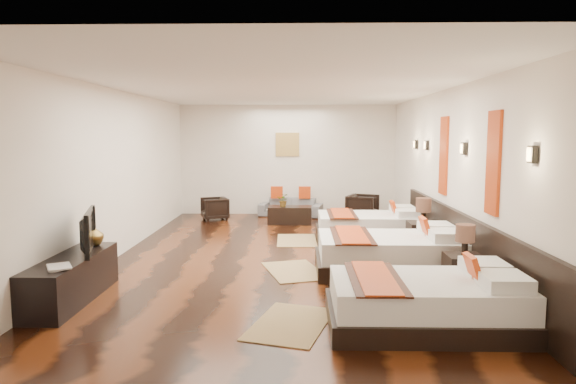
{
  "coord_description": "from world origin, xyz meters",
  "views": [
    {
      "loc": [
        0.32,
        -8.28,
        2.06
      ],
      "look_at": [
        0.12,
        0.12,
        1.1
      ],
      "focal_mm": 31.71,
      "sensor_mm": 36.0,
      "label": 1
    }
  ],
  "objects_px": {
    "bed_mid": "(392,253)",
    "bed_far": "(370,226)",
    "tv_console": "(72,279)",
    "armchair_left": "(215,209)",
    "book": "(47,269)",
    "armchair_right": "(363,208)",
    "nightstand_a": "(464,269)",
    "coffee_table": "(290,215)",
    "tv": "(82,232)",
    "bed_near": "(428,302)",
    "sofa": "(291,207)",
    "figurine": "(92,234)",
    "table_plant": "(284,200)",
    "nightstand_b": "(423,234)"
  },
  "relations": [
    {
      "from": "bed_mid",
      "to": "bed_far",
      "type": "distance_m",
      "value": 2.35
    },
    {
      "from": "tv_console",
      "to": "armchair_left",
      "type": "xyz_separation_m",
      "value": [
        0.76,
        6.03,
        -0.0
      ]
    },
    {
      "from": "tv_console",
      "to": "book",
      "type": "distance_m",
      "value": 0.66
    },
    {
      "from": "bed_mid",
      "to": "armchair_right",
      "type": "height_order",
      "value": "bed_mid"
    },
    {
      "from": "book",
      "to": "tv_console",
      "type": "bearing_deg",
      "value": 90.0
    },
    {
      "from": "bed_mid",
      "to": "bed_far",
      "type": "bearing_deg",
      "value": 90.05
    },
    {
      "from": "nightstand_a",
      "to": "coffee_table",
      "type": "bearing_deg",
      "value": 114.56
    },
    {
      "from": "tv",
      "to": "bed_near",
      "type": "bearing_deg",
      "value": -120.72
    },
    {
      "from": "armchair_right",
      "to": "tv_console",
      "type": "bearing_deg",
      "value": 165.39
    },
    {
      "from": "sofa",
      "to": "armchair_right",
      "type": "relative_size",
      "value": 2.27
    },
    {
      "from": "armchair_left",
      "to": "coffee_table",
      "type": "height_order",
      "value": "armchair_left"
    },
    {
      "from": "sofa",
      "to": "bed_far",
      "type": "bearing_deg",
      "value": -49.07
    },
    {
      "from": "bed_far",
      "to": "coffee_table",
      "type": "distance_m",
      "value": 2.4
    },
    {
      "from": "armchair_right",
      "to": "armchair_left",
      "type": "bearing_deg",
      "value": 110.87
    },
    {
      "from": "nightstand_a",
      "to": "coffee_table",
      "type": "relative_size",
      "value": 0.91
    },
    {
      "from": "armchair_left",
      "to": "tv",
      "type": "bearing_deg",
      "value": -29.09
    },
    {
      "from": "tv",
      "to": "bed_mid",
      "type": "bearing_deg",
      "value": -91.29
    },
    {
      "from": "figurine",
      "to": "coffee_table",
      "type": "xyz_separation_m",
      "value": [
        2.59,
        4.88,
        -0.5
      ]
    },
    {
      "from": "armchair_right",
      "to": "table_plant",
      "type": "xyz_separation_m",
      "value": [
        -1.88,
        -0.49,
        0.24
      ]
    },
    {
      "from": "sofa",
      "to": "coffee_table",
      "type": "bearing_deg",
      "value": -78.6
    },
    {
      "from": "book",
      "to": "coffee_table",
      "type": "xyz_separation_m",
      "value": [
        2.59,
        6.15,
        -0.37
      ]
    },
    {
      "from": "nightstand_a",
      "to": "bed_mid",
      "type": "bearing_deg",
      "value": 126.21
    },
    {
      "from": "nightstand_b",
      "to": "figurine",
      "type": "bearing_deg",
      "value": -158.39
    },
    {
      "from": "bed_mid",
      "to": "table_plant",
      "type": "bearing_deg",
      "value": 113.16
    },
    {
      "from": "book",
      "to": "bed_mid",
      "type": "bearing_deg",
      "value": 25.67
    },
    {
      "from": "sofa",
      "to": "armchair_left",
      "type": "xyz_separation_m",
      "value": [
        -1.83,
        -0.58,
        0.04
      ]
    },
    {
      "from": "figurine",
      "to": "coffee_table",
      "type": "bearing_deg",
      "value": 62.05
    },
    {
      "from": "bed_near",
      "to": "coffee_table",
      "type": "bearing_deg",
      "value": 104.27
    },
    {
      "from": "bed_near",
      "to": "book",
      "type": "bearing_deg",
      "value": 177.79
    },
    {
      "from": "armchair_right",
      "to": "figurine",
      "type": "bearing_deg",
      "value": 162.11
    },
    {
      "from": "tv",
      "to": "sofa",
      "type": "relative_size",
      "value": 0.61
    },
    {
      "from": "nightstand_b",
      "to": "sofa",
      "type": "xyz_separation_m",
      "value": [
        -2.35,
        3.97,
        -0.11
      ]
    },
    {
      "from": "nightstand_b",
      "to": "tv",
      "type": "bearing_deg",
      "value": -153.98
    },
    {
      "from": "bed_near",
      "to": "nightstand_a",
      "type": "xyz_separation_m",
      "value": [
        0.75,
        1.16,
        0.05
      ]
    },
    {
      "from": "nightstand_b",
      "to": "tv",
      "type": "distance_m",
      "value": 5.47
    },
    {
      "from": "bed_mid",
      "to": "armchair_left",
      "type": "bearing_deg",
      "value": 126.74
    },
    {
      "from": "tv_console",
      "to": "armchair_right",
      "type": "distance_m",
      "value": 7.41
    },
    {
      "from": "nightstand_b",
      "to": "book",
      "type": "xyz_separation_m",
      "value": [
        -4.95,
        -3.22,
        0.23
      ]
    },
    {
      "from": "bed_far",
      "to": "book",
      "type": "distance_m",
      "value": 6.06
    },
    {
      "from": "nightstand_a",
      "to": "tv_console",
      "type": "distance_m",
      "value": 4.96
    },
    {
      "from": "armchair_right",
      "to": "sofa",
      "type": "bearing_deg",
      "value": 92.19
    },
    {
      "from": "bed_near",
      "to": "nightstand_a",
      "type": "height_order",
      "value": "nightstand_a"
    },
    {
      "from": "bed_far",
      "to": "tv_console",
      "type": "bearing_deg",
      "value": -138.03
    },
    {
      "from": "nightstand_b",
      "to": "armchair_left",
      "type": "relative_size",
      "value": 1.62
    },
    {
      "from": "nightstand_b",
      "to": "table_plant",
      "type": "bearing_deg",
      "value": 130.84
    },
    {
      "from": "bed_near",
      "to": "tv_console",
      "type": "bearing_deg",
      "value": 169.85
    },
    {
      "from": "bed_mid",
      "to": "nightstand_a",
      "type": "relative_size",
      "value": 2.42
    },
    {
      "from": "coffee_table",
      "to": "book",
      "type": "bearing_deg",
      "value": -112.86
    },
    {
      "from": "book",
      "to": "figurine",
      "type": "xyz_separation_m",
      "value": [
        0.0,
        1.26,
        0.14
      ]
    },
    {
      "from": "nightstand_a",
      "to": "table_plant",
      "type": "bearing_deg",
      "value": 116.04
    }
  ]
}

